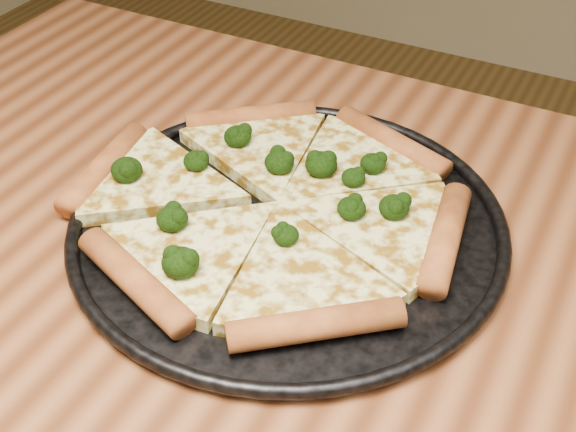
% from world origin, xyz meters
% --- Properties ---
extents(pizza_pan, '(0.39, 0.39, 0.02)m').
position_xyz_m(pizza_pan, '(-0.09, 0.14, 0.76)').
color(pizza_pan, black).
rests_on(pizza_pan, dining_table).
extents(pizza, '(0.37, 0.35, 0.03)m').
position_xyz_m(pizza, '(-0.11, 0.15, 0.77)').
color(pizza, '#F5F196').
rests_on(pizza, pizza_pan).
extents(broccoli_florets, '(0.27, 0.23, 0.02)m').
position_xyz_m(broccoli_florets, '(-0.13, 0.15, 0.78)').
color(broccoli_florets, black).
rests_on(broccoli_florets, pizza).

